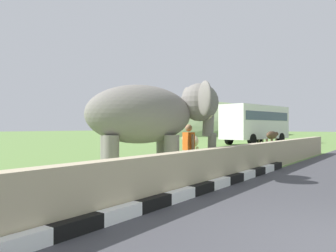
{
  "coord_description": "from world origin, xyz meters",
  "views": [
    {
      "loc": [
        -4.74,
        -0.2,
        1.57
      ],
      "look_at": [
        2.99,
        5.42,
        1.6
      ],
      "focal_mm": 34.87,
      "sensor_mm": 36.0,
      "label": 1
    }
  ],
  "objects_px": {
    "cow_near": "(190,142)",
    "cow_mid": "(272,136)",
    "cow_far": "(263,134)",
    "elephant": "(151,116)",
    "person_handler": "(189,147)",
    "bus_white": "(256,121)"
  },
  "relations": [
    {
      "from": "bus_white",
      "to": "elephant",
      "type": "bearing_deg",
      "value": -166.71
    },
    {
      "from": "person_handler",
      "to": "bus_white",
      "type": "relative_size",
      "value": 0.2
    },
    {
      "from": "elephant",
      "to": "bus_white",
      "type": "height_order",
      "value": "bus_white"
    },
    {
      "from": "bus_white",
      "to": "cow_far",
      "type": "relative_size",
      "value": 4.41
    },
    {
      "from": "bus_white",
      "to": "cow_near",
      "type": "xyz_separation_m",
      "value": [
        -15.65,
        -2.74,
        -1.21
      ]
    },
    {
      "from": "elephant",
      "to": "person_handler",
      "type": "xyz_separation_m",
      "value": [
        1.5,
        -0.34,
        -0.97
      ]
    },
    {
      "from": "elephant",
      "to": "person_handler",
      "type": "bearing_deg",
      "value": -12.63
    },
    {
      "from": "cow_near",
      "to": "cow_mid",
      "type": "relative_size",
      "value": 0.91
    },
    {
      "from": "bus_white",
      "to": "cow_far",
      "type": "distance_m",
      "value": 2.69
    },
    {
      "from": "cow_near",
      "to": "elephant",
      "type": "bearing_deg",
      "value": -158.21
    },
    {
      "from": "person_handler",
      "to": "cow_near",
      "type": "height_order",
      "value": "person_handler"
    },
    {
      "from": "elephant",
      "to": "bus_white",
      "type": "relative_size",
      "value": 0.47
    },
    {
      "from": "person_handler",
      "to": "cow_mid",
      "type": "xyz_separation_m",
      "value": [
        17.48,
        3.08,
        -0.06
      ]
    },
    {
      "from": "cow_near",
      "to": "cow_far",
      "type": "height_order",
      "value": "same"
    },
    {
      "from": "cow_near",
      "to": "bus_white",
      "type": "bearing_deg",
      "value": 9.92
    },
    {
      "from": "person_handler",
      "to": "cow_near",
      "type": "distance_m",
      "value": 5.12
    },
    {
      "from": "elephant",
      "to": "cow_mid",
      "type": "height_order",
      "value": "elephant"
    },
    {
      "from": "cow_near",
      "to": "cow_mid",
      "type": "bearing_deg",
      "value": 1.76
    },
    {
      "from": "elephant",
      "to": "cow_mid",
      "type": "xyz_separation_m",
      "value": [
        18.99,
        2.75,
        -1.02
      ]
    },
    {
      "from": "cow_mid",
      "to": "cow_far",
      "type": "relative_size",
      "value": 1.01
    },
    {
      "from": "elephant",
      "to": "bus_white",
      "type": "distance_m",
      "value": 22.1
    },
    {
      "from": "cow_mid",
      "to": "cow_far",
      "type": "height_order",
      "value": "same"
    }
  ]
}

